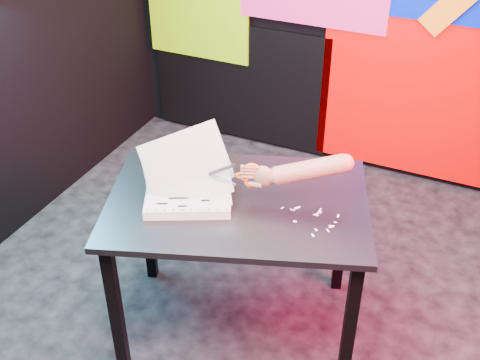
% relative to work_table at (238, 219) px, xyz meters
% --- Properties ---
extents(room, '(3.01, 3.01, 2.71)m').
position_rel_work_table_xyz_m(room, '(0.00, 0.18, 0.70)').
color(room, black).
rests_on(room, ground).
extents(backdrop, '(2.88, 0.05, 2.08)m').
position_rel_work_table_xyz_m(backdrop, '(0.06, 1.64, 0.31)').
color(backdrop, '#E70000').
rests_on(backdrop, ground).
extents(work_table, '(1.28, 1.06, 0.75)m').
position_rel_work_table_xyz_m(work_table, '(0.00, 0.00, 0.00)').
color(work_table, black).
rests_on(work_table, ground).
extents(printout_stack, '(0.45, 0.39, 0.34)m').
position_rel_work_table_xyz_m(printout_stack, '(-0.19, -0.09, 0.13)').
color(printout_stack, silver).
rests_on(printout_stack, work_table).
extents(scissors, '(0.20, 0.08, 0.12)m').
position_rel_work_table_xyz_m(scissors, '(0.05, -0.00, 0.24)').
color(scissors, '#ACB1BE').
rests_on(scissors, printout_stack).
extents(hand_forearm, '(0.42, 0.19, 0.17)m').
position_rel_work_table_xyz_m(hand_forearm, '(0.25, 0.07, 0.27)').
color(hand_forearm, brown).
rests_on(hand_forearm, work_table).
extents(paper_clippings, '(0.24, 0.19, 0.00)m').
position_rel_work_table_xyz_m(paper_clippings, '(0.34, 0.02, 0.10)').
color(paper_clippings, silver).
rests_on(paper_clippings, work_table).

